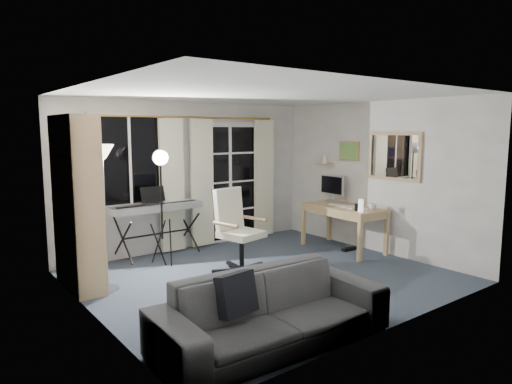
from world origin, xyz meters
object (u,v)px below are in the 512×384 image
Objects in this scene: desk at (344,212)px; sofa at (272,299)px; torchiere_lamp at (103,174)px; studio_light at (161,171)px; keyboard_piano at (156,208)px; mug at (373,206)px; office_chair at (234,223)px; monitor at (332,186)px; bookshelf at (75,208)px.

sofa is at bearing -145.70° from desk.
torchiere_lamp is 1.04× the size of studio_light.
keyboard_piano is 3.32m from mug.
keyboard_piano is 1.22× the size of office_chair.
studio_light is at bearing 116.86° from office_chair.
torchiere_lamp is 3.40× the size of monitor.
keyboard_piano is (1.37, 0.65, -0.23)m from bookshelf.
keyboard_piano is 0.73m from studio_light.
studio_light is at bearing 172.74° from monitor.
monitor is at bearing 13.77° from studio_light.
torchiere_lamp is 4.01m from mug.
desk is 0.53m from mug.
bookshelf is 0.57m from torchiere_lamp.
monitor is (2.84, -0.92, 0.22)m from keyboard_piano.
monitor reaches higher than office_chair.
bookshelf is at bearing 151.17° from office_chair.
sofa reaches higher than mug.
torchiere_lamp is (0.27, -0.27, 0.42)m from bookshelf.
office_chair is at bearing -17.14° from bookshelf.
bookshelf is at bearing 178.97° from monitor.
torchiere_lamp reaches higher than sofa.
office_chair reaches higher than mug.
keyboard_piano is at bearing 155.22° from desk.
studio_light is 1.24× the size of desk.
monitor is at bearing 84.19° from mug.
office_chair is 0.84× the size of desk.
torchiere_lamp is 2.63m from sofa.
mug is (0.10, -0.50, 0.15)m from desk.
monitor is (4.20, -0.27, -0.01)m from bookshelf.
studio_light is at bearing 27.36° from torchiere_lamp.
mug is 0.05× the size of sofa.
bookshelf is at bearing 134.97° from torchiere_lamp.
monitor reaches higher than keyboard_piano.
torchiere_lamp is at bearing -44.90° from bookshelf.
torchiere_lamp is 3.96m from monitor.
monitor is (2.94, -0.51, -0.38)m from studio_light.
mug is (4.11, -1.22, -0.22)m from bookshelf.
office_chair is 2.22× the size of monitor.
sofa is at bearing -156.31° from mug.
bookshelf reaches higher than monitor.
bookshelf reaches higher than sofa.
office_chair is at bearing 164.17° from mug.
office_chair is at bearing 179.38° from desk.
sofa is at bearing -127.40° from office_chair.
desk is 0.61m from monitor.
mug is at bearing 26.63° from sofa.
monitor is at bearing 69.01° from desk.
studio_light is 1.28m from office_chair.
sofa is at bearing -72.30° from studio_light.
mug is (2.85, -1.46, -0.59)m from studio_light.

